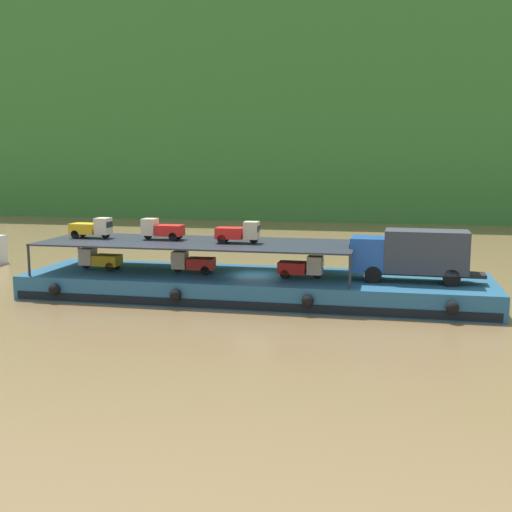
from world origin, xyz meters
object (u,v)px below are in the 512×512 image
object	(u,v)px
mini_truck_lower_stern	(99,259)
mini_truck_lower_aft	(193,262)
cargo_barge	(254,286)
mini_truck_upper_fore	(238,232)
covered_lorry	(413,254)
mini_truck_upper_stern	(92,228)
mini_truck_upper_mid	(162,229)
mini_truck_lower_mid	(302,267)

from	to	relation	value
mini_truck_lower_stern	mini_truck_lower_aft	size ratio (longest dim) A/B	0.99
cargo_barge	mini_truck_upper_fore	world-z (taller)	mini_truck_upper_fore
covered_lorry	mini_truck_upper_fore	distance (m)	10.76
mini_truck_upper_stern	mini_truck_upper_mid	bearing A→B (deg)	1.73
mini_truck_lower_mid	mini_truck_upper_fore	distance (m)	4.58
mini_truck_upper_fore	cargo_barge	bearing A→B (deg)	2.13
mini_truck_upper_stern	mini_truck_upper_fore	world-z (taller)	same
covered_lorry	mini_truck_upper_mid	bearing A→B (deg)	176.80
covered_lorry	mini_truck_upper_fore	size ratio (longest dim) A/B	2.85
mini_truck_upper_stern	mini_truck_upper_mid	xyz separation A→B (m)	(4.92, 0.15, 0.00)
cargo_barge	mini_truck_upper_fore	distance (m)	3.59
mini_truck_upper_stern	mini_truck_upper_mid	world-z (taller)	same
covered_lorry	mini_truck_lower_stern	world-z (taller)	covered_lorry
mini_truck_lower_stern	mini_truck_upper_fore	world-z (taller)	mini_truck_upper_fore
cargo_barge	covered_lorry	xyz separation A→B (m)	(9.69, -0.27, 2.45)
mini_truck_lower_mid	mini_truck_upper_mid	size ratio (longest dim) A/B	1.00
mini_truck_lower_stern	mini_truck_lower_aft	bearing A→B (deg)	-0.38
mini_truck_lower_stern	mini_truck_upper_stern	size ratio (longest dim) A/B	1.00
mini_truck_lower_aft	mini_truck_upper_fore	distance (m)	3.62
mini_truck_lower_stern	mini_truck_upper_fore	bearing A→B (deg)	0.48
cargo_barge	mini_truck_lower_stern	world-z (taller)	mini_truck_lower_stern
covered_lorry	mini_truck_lower_mid	xyz separation A→B (m)	(-6.61, -0.21, -1.00)
covered_lorry	mini_truck_lower_stern	distance (m)	20.23
mini_truck_lower_aft	mini_truck_upper_mid	xyz separation A→B (m)	(-2.33, 0.79, 2.00)
mini_truck_lower_aft	mini_truck_upper_mid	world-z (taller)	mini_truck_upper_mid
mini_truck_upper_fore	mini_truck_lower_aft	bearing A→B (deg)	-177.66
cargo_barge	mini_truck_upper_stern	size ratio (longest dim) A/B	10.64
mini_truck_lower_aft	mini_truck_upper_stern	size ratio (longest dim) A/B	1.01
mini_truck_lower_stern	mini_truck_lower_mid	distance (m)	13.60
mini_truck_upper_fore	covered_lorry	bearing A→B (deg)	-1.24
covered_lorry	mini_truck_upper_mid	distance (m)	16.11
mini_truck_lower_stern	mini_truck_lower_aft	world-z (taller)	same
mini_truck_lower_mid	mini_truck_upper_mid	bearing A→B (deg)	173.34
cargo_barge	mini_truck_lower_stern	bearing A→B (deg)	-179.35
mini_truck_upper_mid	mini_truck_lower_stern	bearing A→B (deg)	-169.81
mini_truck_lower_stern	mini_truck_upper_mid	size ratio (longest dim) A/B	1.00
cargo_barge	mini_truck_upper_mid	world-z (taller)	mini_truck_upper_mid
cargo_barge	mini_truck_lower_aft	world-z (taller)	mini_truck_lower_aft
cargo_barge	covered_lorry	bearing A→B (deg)	-1.59
covered_lorry	mini_truck_lower_mid	distance (m)	6.69
mini_truck_lower_aft	mini_truck_upper_stern	xyz separation A→B (m)	(-7.25, 0.64, 2.00)
covered_lorry	mini_truck_lower_aft	bearing A→B (deg)	179.55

